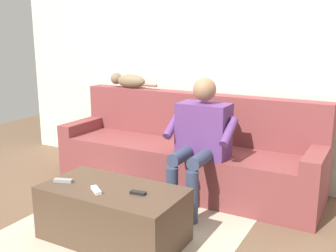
% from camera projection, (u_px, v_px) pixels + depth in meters
% --- Properties ---
extents(ground_plane, '(8.00, 8.00, 0.00)m').
position_uv_depth(ground_plane, '(147.00, 214.00, 3.33)').
color(ground_plane, brown).
extents(back_wall, '(4.85, 0.06, 2.65)m').
position_uv_depth(back_wall, '(206.00, 50.00, 4.03)').
color(back_wall, beige).
rests_on(back_wall, ground).
extents(couch, '(2.60, 0.73, 0.91)m').
position_uv_depth(couch, '(187.00, 155.00, 3.89)').
color(couch, brown).
rests_on(couch, ground).
extents(coffee_table, '(1.04, 0.55, 0.40)m').
position_uv_depth(coffee_table, '(113.00, 214.00, 2.88)').
color(coffee_table, '#4C3828').
rests_on(coffee_table, ground).
extents(person_solo_seated, '(0.60, 0.59, 1.13)m').
position_uv_depth(person_solo_seated, '(200.00, 135.00, 3.37)').
color(person_solo_seated, '#5B3370').
rests_on(person_solo_seated, ground).
extents(cat_on_backrest, '(0.59, 0.15, 0.16)m').
position_uv_depth(cat_on_backrest, '(128.00, 81.00, 4.32)').
color(cat_on_backrest, '#756047').
rests_on(cat_on_backrest, couch).
extents(remote_white, '(0.14, 0.11, 0.02)m').
position_uv_depth(remote_white, '(96.00, 190.00, 2.76)').
color(remote_white, white).
rests_on(remote_white, coffee_table).
extents(remote_black, '(0.12, 0.06, 0.02)m').
position_uv_depth(remote_black, '(138.00, 193.00, 2.72)').
color(remote_black, black).
rests_on(remote_black, coffee_table).
extents(remote_gray, '(0.15, 0.08, 0.02)m').
position_uv_depth(remote_gray, '(63.00, 181.00, 2.94)').
color(remote_gray, gray).
rests_on(remote_gray, coffee_table).
extents(floor_rug, '(1.70, 1.77, 0.01)m').
position_uv_depth(floor_rug, '(126.00, 229.00, 3.06)').
color(floor_rug, '#B7AD93').
rests_on(floor_rug, ground).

